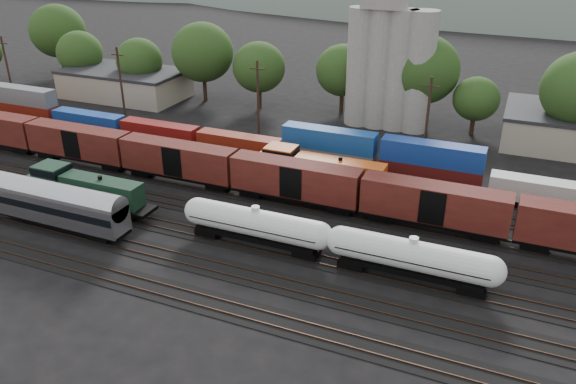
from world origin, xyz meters
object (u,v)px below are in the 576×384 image
at_px(passenger_coach, 34,198).
at_px(orange_locomotive, 315,169).
at_px(green_locomotive, 82,188).
at_px(tank_car_a, 256,224).
at_px(grain_silo, 389,55).

bearing_deg(passenger_coach, orange_locomotive, 39.74).
xyz_separation_m(green_locomotive, tank_car_a, (21.59, 0.00, 0.00)).
relative_size(tank_car_a, passenger_coach, 0.70).
distance_m(green_locomotive, passenger_coach, 5.36).
distance_m(green_locomotive, tank_car_a, 21.59).
bearing_deg(orange_locomotive, green_locomotive, -146.02).
bearing_deg(tank_car_a, passenger_coach, -167.94).
height_order(passenger_coach, orange_locomotive, passenger_coach).
distance_m(tank_car_a, grain_silo, 42.01).
bearing_deg(orange_locomotive, grain_silo, 85.64).
xyz_separation_m(tank_car_a, passenger_coach, (-23.39, -5.00, 0.66)).
bearing_deg(grain_silo, green_locomotive, -120.60).
distance_m(tank_car_a, passenger_coach, 23.93).
height_order(green_locomotive, orange_locomotive, orange_locomotive).
bearing_deg(tank_car_a, grain_silo, 86.30).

